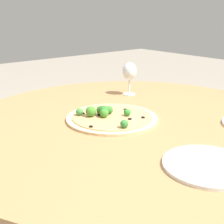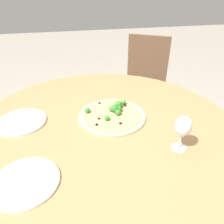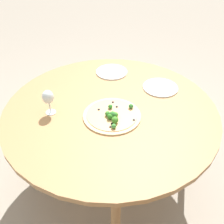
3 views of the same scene
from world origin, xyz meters
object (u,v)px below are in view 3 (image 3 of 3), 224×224
object	(u,v)px
plate_far	(160,87)
wine_glass	(48,98)
pizza	(112,115)
plate_near	(112,72)

from	to	relation	value
plate_far	wine_glass	bearing A→B (deg)	63.37
pizza	plate_far	xyz separation A→B (m)	(-0.04, -0.46, -0.01)
pizza	plate_far	distance (m)	0.47
wine_glass	plate_far	size ratio (longest dim) A/B	0.65
plate_near	plate_far	distance (m)	0.41
pizza	plate_near	size ratio (longest dim) A/B	1.45
pizza	plate_far	size ratio (longest dim) A/B	1.44
plate_near	wine_glass	bearing A→B (deg)	95.30
plate_near	pizza	bearing A→B (deg)	132.65
wine_glass	plate_near	bearing A→B (deg)	-84.70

